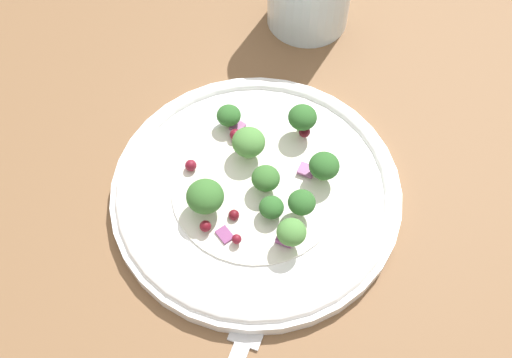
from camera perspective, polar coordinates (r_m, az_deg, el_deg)
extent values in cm
cube|color=brown|center=(52.64, -2.35, -3.50)|extent=(180.00, 180.00, 2.00)
cylinder|color=white|center=(51.93, 0.00, -1.22)|extent=(23.76, 23.76, 1.20)
torus|color=white|center=(51.41, 0.00, -0.88)|extent=(22.86, 22.86, 1.00)
cylinder|color=white|center=(51.33, 0.00, -0.82)|extent=(13.78, 13.78, 0.20)
cylinder|color=#8EB77A|center=(54.65, -2.44, 5.16)|extent=(0.78, 0.78, 0.78)
ellipsoid|color=#2D6028|center=(53.91, -2.48, 5.76)|extent=(2.09, 2.09, 1.56)
cylinder|color=#9EC684|center=(48.33, 3.33, -5.14)|extent=(0.85, 0.85, 0.85)
ellipsoid|color=#4C843D|center=(47.42, 3.40, -4.59)|extent=(2.27, 2.27, 1.70)
cylinder|color=#8EB77A|center=(53.66, 4.15, 4.88)|extent=(0.91, 0.91, 0.91)
ellipsoid|color=#2D6028|center=(52.79, 4.22, 5.59)|extent=(2.43, 2.43, 1.82)
cylinder|color=#8EB77A|center=(49.87, 1.38, -3.07)|extent=(0.74, 0.74, 0.74)
ellipsoid|color=#2D6028|center=(49.10, 1.40, -2.57)|extent=(1.96, 1.96, 1.47)
cylinder|color=#9EC684|center=(52.57, -0.66, 2.58)|extent=(1.03, 1.03, 1.03)
ellipsoid|color=#4C843D|center=(51.55, -0.68, 3.36)|extent=(2.75, 2.75, 2.06)
cylinder|color=#8EB77A|center=(49.46, 4.09, -2.68)|extent=(0.81, 0.81, 0.81)
ellipsoid|color=#2D6028|center=(48.62, 4.16, -2.12)|extent=(2.17, 2.17, 1.62)
cylinder|color=#9EC684|center=(50.83, 0.87, -0.54)|extent=(0.86, 0.86, 0.86)
ellipsoid|color=#386B2D|center=(49.95, 0.88, 0.07)|extent=(2.28, 2.28, 1.71)
cylinder|color=#9EC684|center=(51.42, 6.07, 0.53)|extent=(0.93, 0.93, 0.93)
ellipsoid|color=#2D6028|center=(50.49, 6.19, 1.20)|extent=(2.47, 2.47, 1.85)
cylinder|color=#ADD18E|center=(50.02, -4.52, -2.34)|extent=(1.11, 1.11, 1.11)
ellipsoid|color=#386B2D|center=(48.87, -4.62, -1.57)|extent=(2.96, 2.96, 2.22)
sphere|color=maroon|center=(49.67, -2.01, -3.27)|extent=(0.87, 0.87, 0.87)
sphere|color=maroon|center=(53.56, -1.89, 4.04)|extent=(0.97, 0.97, 0.97)
sphere|color=maroon|center=(48.38, -1.76, -5.44)|extent=(0.76, 0.76, 0.76)
sphere|color=maroon|center=(48.90, -4.57, -4.28)|extent=(0.92, 0.92, 0.92)
sphere|color=maroon|center=(52.07, -5.91, 1.23)|extent=(0.96, 0.96, 0.96)
sphere|color=#4C0A14|center=(53.57, 4.40, 4.28)|extent=(0.99, 0.99, 0.99)
cube|color=#A35B93|center=(54.51, -1.65, 4.71)|extent=(1.20, 1.06, 0.38)
cube|color=#934C84|center=(51.92, 4.59, 0.81)|extent=(1.37, 1.54, 0.30)
cube|color=#843D75|center=(48.53, 2.43, -5.62)|extent=(1.51, 1.53, 0.57)
cube|color=#843D75|center=(49.17, -2.83, -5.08)|extent=(1.32, 1.55, 0.33)
cube|color=silver|center=(47.66, -0.46, -12.81)|extent=(4.11, 3.28, 0.50)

